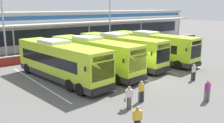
% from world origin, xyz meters
% --- Properties ---
extents(ground_plane, '(200.00, 200.00, 0.00)m').
position_xyz_m(ground_plane, '(0.00, 0.00, 0.00)').
color(ground_plane, '#605E5B').
extents(terminal_building, '(70.00, 13.00, 6.00)m').
position_xyz_m(terminal_building, '(-0.00, 26.91, 3.01)').
color(terminal_building, silver).
rests_on(terminal_building, ground).
extents(red_barrier_wall, '(60.00, 0.40, 1.10)m').
position_xyz_m(red_barrier_wall, '(0.00, 14.50, 0.56)').
color(red_barrier_wall, maroon).
rests_on(red_barrier_wall, ground).
extents(coach_bus_leftmost, '(3.87, 12.33, 3.78)m').
position_xyz_m(coach_bus_leftmost, '(-6.29, 5.26, 1.79)').
color(coach_bus_leftmost, '#B7DB2D').
rests_on(coach_bus_leftmost, ground).
extents(coach_bus_left_centre, '(3.87, 12.33, 3.78)m').
position_xyz_m(coach_bus_left_centre, '(-2.31, 5.55, 1.79)').
color(coach_bus_left_centre, '#B7DB2D').
rests_on(coach_bus_left_centre, ground).
extents(coach_bus_centre, '(3.87, 12.33, 3.78)m').
position_xyz_m(coach_bus_centre, '(1.94, 6.26, 1.79)').
color(coach_bus_centre, '#B7DB2D').
rests_on(coach_bus_centre, ground).
extents(coach_bus_right_centre, '(3.87, 12.33, 3.78)m').
position_xyz_m(coach_bus_right_centre, '(6.48, 5.48, 1.79)').
color(coach_bus_right_centre, '#B7DB2D').
rests_on(coach_bus_right_centre, ground).
extents(bay_stripe_far_west, '(0.14, 13.00, 0.01)m').
position_xyz_m(bay_stripe_far_west, '(-8.40, 6.00, 0.00)').
color(bay_stripe_far_west, silver).
rests_on(bay_stripe_far_west, ground).
extents(bay_stripe_west, '(0.14, 13.00, 0.01)m').
position_xyz_m(bay_stripe_west, '(-4.20, 6.00, 0.00)').
color(bay_stripe_west, silver).
rests_on(bay_stripe_west, ground).
extents(bay_stripe_mid_west, '(0.14, 13.00, 0.01)m').
position_xyz_m(bay_stripe_mid_west, '(0.00, 6.00, 0.00)').
color(bay_stripe_mid_west, silver).
rests_on(bay_stripe_mid_west, ground).
extents(bay_stripe_centre, '(0.14, 13.00, 0.01)m').
position_xyz_m(bay_stripe_centre, '(4.20, 6.00, 0.00)').
color(bay_stripe_centre, silver).
rests_on(bay_stripe_centre, ground).
extents(bay_stripe_mid_east, '(0.14, 13.00, 0.01)m').
position_xyz_m(bay_stripe_mid_east, '(8.40, 6.00, 0.00)').
color(bay_stripe_mid_east, silver).
rests_on(bay_stripe_mid_east, ground).
extents(pedestrian_with_handbag, '(0.58, 0.56, 1.62)m').
position_xyz_m(pedestrian_with_handbag, '(-5.75, -3.66, 0.86)').
color(pedestrian_with_handbag, '#4C4238').
rests_on(pedestrian_with_handbag, ground).
extents(pedestrian_in_dark_coat, '(0.51, 0.41, 1.62)m').
position_xyz_m(pedestrian_in_dark_coat, '(-7.69, -6.45, 0.87)').
color(pedestrian_in_dark_coat, black).
rests_on(pedestrian_in_dark_coat, ground).
extents(pedestrian_child, '(0.54, 0.30, 1.62)m').
position_xyz_m(pedestrian_child, '(3.46, -2.65, 0.87)').
color(pedestrian_child, '#33333D').
rests_on(pedestrian_child, ground).
extents(pedestrian_near_bin, '(0.54, 0.35, 1.62)m').
position_xyz_m(pedestrian_near_bin, '(-0.31, -6.26, 0.87)').
color(pedestrian_near_bin, slate).
rests_on(pedestrian_near_bin, ground).
extents(pedestrian_approaching_bus, '(0.53, 0.30, 1.62)m').
position_xyz_m(pedestrian_approaching_bus, '(-4.21, -3.34, 0.87)').
color(pedestrian_approaching_bus, '#33333D').
rests_on(pedestrian_approaching_bus, ground).
extents(lamp_post_west, '(3.24, 0.28, 11.00)m').
position_xyz_m(lamp_post_west, '(-8.13, 16.30, 6.29)').
color(lamp_post_west, '#9E9EA3').
rests_on(lamp_post_west, ground).
extents(lamp_post_centre, '(3.24, 0.28, 11.00)m').
position_xyz_m(lamp_post_centre, '(8.41, 16.47, 6.29)').
color(lamp_post_centre, '#9E9EA3').
rests_on(lamp_post_centre, ground).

